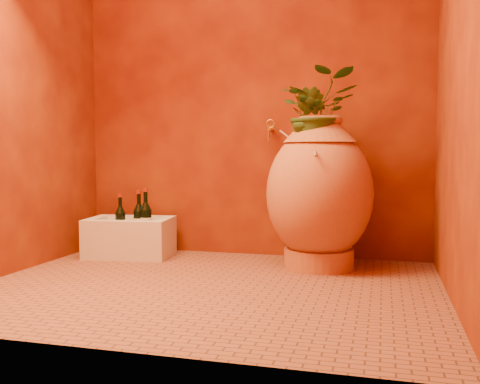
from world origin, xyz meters
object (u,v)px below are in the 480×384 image
(stone_basin, at_px, (130,238))
(wine_bottle_a, at_px, (146,220))
(wine_bottle_c, at_px, (120,222))
(wine_bottle_b, at_px, (139,220))
(wall_tap, at_px, (270,129))
(amphora, at_px, (319,193))

(stone_basin, relative_size, wine_bottle_a, 1.82)
(wine_bottle_a, relative_size, wine_bottle_c, 1.14)
(wine_bottle_a, bearing_deg, wine_bottle_b, -177.50)
(stone_basin, distance_m, wine_bottle_c, 0.15)
(wine_bottle_c, distance_m, wall_tap, 1.22)
(wine_bottle_b, bearing_deg, wine_bottle_a, 2.50)
(stone_basin, height_order, wine_bottle_b, wine_bottle_b)
(wine_bottle_c, relative_size, wall_tap, 1.98)
(amphora, xyz_separation_m, stone_basin, (-1.34, 0.04, -0.35))
(wall_tap, bearing_deg, wine_bottle_c, -162.74)
(amphora, distance_m, wine_bottle_b, 1.26)
(wine_bottle_b, height_order, wall_tap, wall_tap)
(wine_bottle_a, height_order, wine_bottle_c, wine_bottle_a)
(wall_tap, bearing_deg, amphora, -35.98)
(amphora, relative_size, stone_basin, 1.54)
(stone_basin, relative_size, wall_tap, 4.10)
(amphora, xyz_separation_m, wine_bottle_b, (-1.24, -0.01, -0.21))
(wine_bottle_a, relative_size, wall_tap, 2.26)
(stone_basin, relative_size, wine_bottle_c, 2.07)
(stone_basin, bearing_deg, amphora, -1.85)
(wine_bottle_c, bearing_deg, wine_bottle_a, 9.64)
(amphora, relative_size, wine_bottle_b, 2.94)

